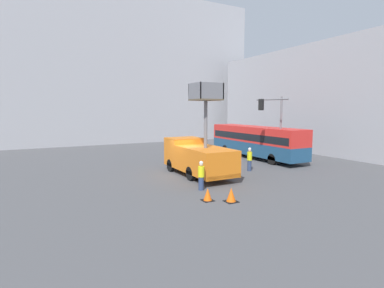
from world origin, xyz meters
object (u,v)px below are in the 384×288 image
(city_bus, at_px, (256,140))
(road_worker_directing, at_px, (250,159))
(traffic_light_pole, at_px, (274,119))
(road_worker_near_truck, at_px, (201,176))
(traffic_cone_near_truck, at_px, (231,195))
(utility_truck, at_px, (198,156))
(traffic_cone_mid_road, at_px, (208,195))

(city_bus, height_order, road_worker_directing, city_bus)
(traffic_light_pole, distance_m, road_worker_directing, 4.61)
(road_worker_near_truck, xyz_separation_m, traffic_cone_near_truck, (0.27, -2.72, -0.52))
(utility_truck, xyz_separation_m, traffic_light_pole, (7.69, 0.53, 2.53))
(utility_truck, relative_size, traffic_cone_near_truck, 9.10)
(traffic_cone_near_truck, bearing_deg, traffic_light_pole, 36.84)
(city_bus, height_order, traffic_cone_near_truck, city_bus)
(city_bus, xyz_separation_m, traffic_cone_near_truck, (-10.37, -10.67, -1.47))
(utility_truck, relative_size, traffic_cone_mid_road, 10.07)
(road_worker_near_truck, bearing_deg, city_bus, -4.27)
(city_bus, distance_m, traffic_cone_mid_road, 15.17)
(road_worker_directing, xyz_separation_m, traffic_cone_mid_road, (-6.85, -5.16, -0.61))
(road_worker_near_truck, distance_m, road_worker_directing, 6.90)
(city_bus, bearing_deg, traffic_cone_mid_road, 142.58)
(road_worker_near_truck, distance_m, traffic_cone_near_truck, 2.78)
(traffic_light_pole, bearing_deg, city_bus, 72.24)
(road_worker_directing, bearing_deg, traffic_light_pole, -132.61)
(utility_truck, distance_m, traffic_light_pole, 8.12)
(traffic_cone_mid_road, bearing_deg, traffic_cone_near_truck, -36.40)
(traffic_cone_near_truck, height_order, traffic_cone_mid_road, traffic_cone_near_truck)
(road_worker_directing, relative_size, traffic_cone_near_truck, 2.48)
(utility_truck, height_order, traffic_light_pole, utility_truck)
(city_bus, relative_size, traffic_cone_near_truck, 15.73)
(city_bus, distance_m, traffic_light_pole, 4.55)
(utility_truck, height_order, traffic_cone_mid_road, utility_truck)
(road_worker_near_truck, bearing_deg, utility_truck, 23.46)
(utility_truck, relative_size, road_worker_near_truck, 3.84)
(city_bus, bearing_deg, traffic_light_pole, 173.64)
(road_worker_directing, relative_size, traffic_cone_mid_road, 2.75)
(road_worker_near_truck, height_order, road_worker_directing, road_worker_directing)
(utility_truck, relative_size, city_bus, 0.58)
(city_bus, xyz_separation_m, road_worker_near_truck, (-10.64, -7.94, -0.95))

